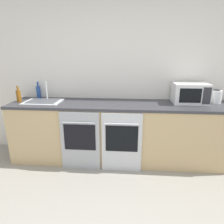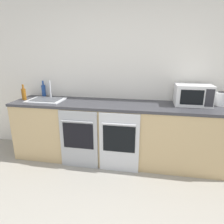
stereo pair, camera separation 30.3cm
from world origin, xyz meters
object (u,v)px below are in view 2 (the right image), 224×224
microwave (193,95)px  kettle (221,99)px  oven_left (79,140)px  bottle_amber (24,94)px  bottle_blue (44,90)px  sink (46,100)px  oven_right (119,143)px

microwave → kettle: (0.40, 0.05, -0.05)m
microwave → kettle: bearing=6.7°
oven_left → microwave: bearing=15.9°
bottle_amber → kettle: bottle_amber is taller
bottle_blue → sink: size_ratio=0.49×
oven_left → oven_right: 0.60m
oven_right → microwave: bearing=24.4°
oven_right → bottle_blue: size_ratio=3.22×
microwave → sink: 2.25m
microwave → kettle: size_ratio=2.48×
oven_left → oven_right: size_ratio=1.00×
bottle_amber → sink: 0.39m
kettle → sink: 2.65m
sink → bottle_amber: bearing=-177.8°
bottle_amber → kettle: 3.03m
bottle_amber → bottle_blue: bottle_blue is taller
microwave → oven_left: bearing=-164.1°
oven_right → kettle: kettle is taller
bottle_amber → kettle: (3.02, 0.19, -0.00)m
microwave → bottle_blue: bearing=176.3°
oven_right → microwave: microwave is taller
microwave → sink: size_ratio=0.91×
kettle → oven_right: bearing=-160.3°
oven_right → bottle_amber: (-1.61, 0.32, 0.58)m
kettle → bottle_amber: bearing=-176.4°
microwave → bottle_blue: 2.44m
bottle_amber → bottle_blue: bearing=58.2°
oven_left → bottle_blue: (-0.83, 0.61, 0.59)m
sink → microwave: bearing=3.2°
bottle_amber → sink: sink is taller
oven_right → kettle: size_ratio=4.31×
oven_left → sink: 0.88m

